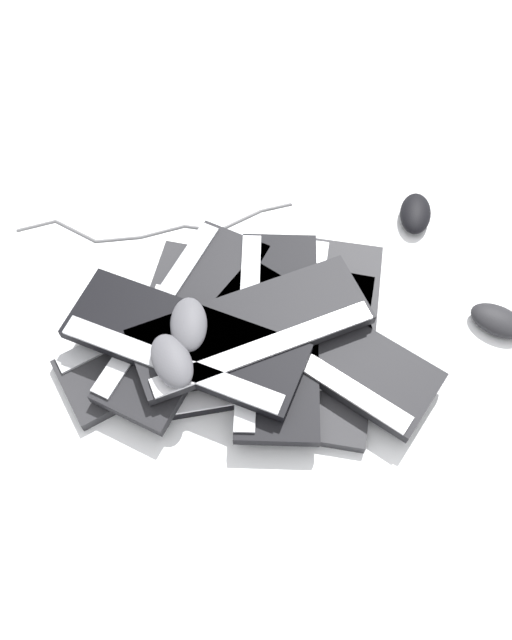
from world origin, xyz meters
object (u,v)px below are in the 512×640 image
object	(u,v)px
keyboard_1	(334,336)
keyboard_4	(322,345)
keyboard_3	(172,340)
keyboard_7	(276,330)
keyboard_2	(263,293)
keyboard_5	(184,318)
mouse_2	(498,321)
keyboard_8	(252,328)
mouse_1	(189,324)
mouse_0	(172,361)
mouse_3	(415,213)
keyboard_0	(264,366)
keyboard_6	(185,342)

from	to	relation	value
keyboard_1	keyboard_4	xyz separation A→B (m)	(0.04, -0.02, 0.03)
keyboard_3	keyboard_7	bearing A→B (deg)	101.89
keyboard_2	keyboard_5	world-z (taller)	keyboard_5
keyboard_4	mouse_2	world-z (taller)	keyboard_4
keyboard_4	keyboard_8	xyz separation A→B (m)	(0.00, -0.13, 0.03)
mouse_1	mouse_0	bearing A→B (deg)	157.55
keyboard_5	mouse_2	world-z (taller)	keyboard_5
mouse_1	mouse_3	distance (m)	0.58
keyboard_1	keyboard_4	world-z (taller)	keyboard_4
keyboard_0	keyboard_1	world-z (taller)	same
keyboard_3	mouse_2	xyz separation A→B (m)	(-0.15, 0.62, 0.01)
keyboard_5	keyboard_7	bearing A→B (deg)	92.02
keyboard_0	keyboard_6	world-z (taller)	keyboard_6
keyboard_3	keyboard_5	bearing A→B (deg)	152.55
keyboard_3	keyboard_4	size ratio (longest dim) A/B	0.93
keyboard_3	mouse_1	xyz separation A→B (m)	(0.01, 0.04, 0.10)
keyboard_3	keyboard_6	xyz separation A→B (m)	(0.03, 0.04, 0.06)
keyboard_0	keyboard_2	bearing A→B (deg)	-169.42
keyboard_4	keyboard_2	bearing A→B (deg)	-130.33
keyboard_1	keyboard_7	distance (m)	0.12
keyboard_6	mouse_0	bearing A→B (deg)	-5.43
mouse_1	mouse_2	world-z (taller)	mouse_1
keyboard_7	keyboard_5	bearing A→B (deg)	-87.98
keyboard_0	keyboard_8	distance (m)	0.08
keyboard_6	mouse_3	distance (m)	0.59
keyboard_4	keyboard_7	size ratio (longest dim) A/B	1.01
mouse_2	keyboard_1	bearing A→B (deg)	34.84
keyboard_8	mouse_0	bearing A→B (deg)	-48.33
mouse_0	mouse_1	world-z (taller)	same
keyboard_0	keyboard_4	size ratio (longest dim) A/B	1.01
keyboard_5	keyboard_1	bearing A→B (deg)	95.88
keyboard_6	mouse_3	world-z (taller)	keyboard_6
keyboard_2	keyboard_4	world-z (taller)	keyboard_4
keyboard_6	keyboard_8	bearing A→B (deg)	113.94
keyboard_6	keyboard_7	world-z (taller)	keyboard_6
keyboard_4	keyboard_5	world-z (taller)	same
keyboard_1	keyboard_7	size ratio (longest dim) A/B	0.97
keyboard_2	mouse_2	bearing A→B (deg)	91.86
keyboard_2	mouse_0	size ratio (longest dim) A/B	4.04
keyboard_8	keyboard_5	bearing A→B (deg)	-95.60
keyboard_5	keyboard_6	distance (m)	0.07
keyboard_0	mouse_3	distance (m)	0.49
keyboard_8	keyboard_1	bearing A→B (deg)	105.74
keyboard_6	keyboard_1	bearing A→B (deg)	109.39
keyboard_6	keyboard_7	distance (m)	0.18
keyboard_6	keyboard_8	size ratio (longest dim) A/B	1.02
keyboard_8	mouse_1	xyz separation A→B (m)	(0.03, -0.11, 0.04)
mouse_0	keyboard_5	bearing A→B (deg)	150.56
keyboard_0	mouse_3	world-z (taller)	mouse_3
keyboard_1	keyboard_3	world-z (taller)	same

